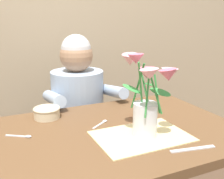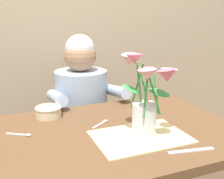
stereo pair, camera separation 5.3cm
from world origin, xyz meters
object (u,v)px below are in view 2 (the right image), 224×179
object	(u,v)px
flower_vase	(146,97)
ceramic_mug	(142,110)
seated_person	(82,120)
ceramic_bowl	(48,111)
dinner_knife	(191,151)

from	to	relation	value
flower_vase	ceramic_mug	xyz separation A→B (m)	(0.09, 0.21, -0.14)
seated_person	ceramic_mug	world-z (taller)	seated_person
seated_person	ceramic_bowl	bearing A→B (deg)	-125.90
ceramic_mug	ceramic_bowl	bearing A→B (deg)	156.81
ceramic_bowl	ceramic_mug	xyz separation A→B (m)	(0.44, -0.19, 0.01)
dinner_knife	ceramic_mug	size ratio (longest dim) A/B	2.04
dinner_knife	ceramic_mug	xyz separation A→B (m)	(-0.01, 0.39, 0.04)
seated_person	ceramic_bowl	distance (m)	0.47
seated_person	flower_vase	size ratio (longest dim) A/B	3.13
seated_person	dinner_knife	bearing A→B (deg)	-75.58
seated_person	flower_vase	bearing A→B (deg)	-80.54
seated_person	ceramic_bowl	xyz separation A→B (m)	(-0.27, -0.33, 0.21)
ceramic_mug	seated_person	bearing A→B (deg)	108.15
flower_vase	ceramic_mug	bearing A→B (deg)	65.68
ceramic_bowl	flower_vase	bearing A→B (deg)	-48.91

